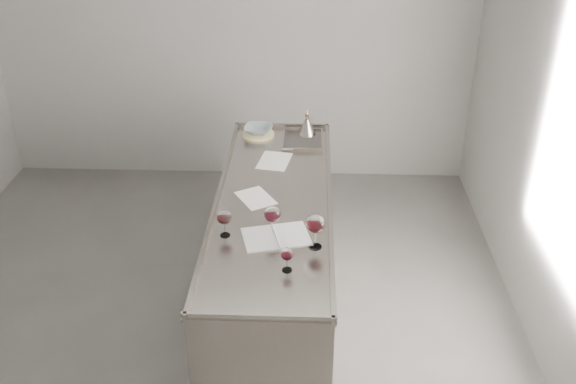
{
  "coord_description": "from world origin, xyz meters",
  "views": [
    {
      "loc": [
        0.74,
        -3.33,
        3.02
      ],
      "look_at": [
        0.6,
        0.26,
        1.02
      ],
      "focal_mm": 40.0,
      "sensor_mm": 36.0,
      "label": 1
    }
  ],
  "objects_px": {
    "notebook": "(276,237)",
    "wine_funnel": "(307,127)",
    "wine_glass_small": "(287,255)",
    "ceramic_bowl": "(258,130)",
    "wine_glass_left": "(224,218)",
    "wine_glass_right": "(316,225)",
    "wine_glass_middle": "(272,215)",
    "counter": "(274,258)"
  },
  "relations": [
    {
      "from": "counter",
      "to": "wine_glass_right",
      "type": "bearing_deg",
      "value": -63.22
    },
    {
      "from": "wine_glass_middle",
      "to": "ceramic_bowl",
      "type": "relative_size",
      "value": 0.86
    },
    {
      "from": "wine_glass_small",
      "to": "notebook",
      "type": "xyz_separation_m",
      "value": [
        -0.08,
        0.32,
        -0.1
      ]
    },
    {
      "from": "wine_glass_middle",
      "to": "wine_glass_small",
      "type": "relative_size",
      "value": 1.34
    },
    {
      "from": "counter",
      "to": "wine_glass_middle",
      "type": "distance_m",
      "value": 0.74
    },
    {
      "from": "wine_glass_small",
      "to": "wine_funnel",
      "type": "height_order",
      "value": "wine_funnel"
    },
    {
      "from": "wine_glass_left",
      "to": "wine_glass_right",
      "type": "xyz_separation_m",
      "value": [
        0.54,
        -0.1,
        0.03
      ]
    },
    {
      "from": "wine_funnel",
      "to": "wine_glass_middle",
      "type": "bearing_deg",
      "value": -97.06
    },
    {
      "from": "wine_glass_right",
      "to": "wine_funnel",
      "type": "relative_size",
      "value": 1.0
    },
    {
      "from": "wine_glass_right",
      "to": "wine_funnel",
      "type": "bearing_deg",
      "value": 92.49
    },
    {
      "from": "wine_glass_middle",
      "to": "wine_funnel",
      "type": "height_order",
      "value": "wine_funnel"
    },
    {
      "from": "wine_glass_right",
      "to": "ceramic_bowl",
      "type": "bearing_deg",
      "value": 106.18
    },
    {
      "from": "notebook",
      "to": "wine_funnel",
      "type": "bearing_deg",
      "value": 69.16
    },
    {
      "from": "counter",
      "to": "wine_funnel",
      "type": "xyz_separation_m",
      "value": [
        0.21,
        1.06,
        0.53
      ]
    },
    {
      "from": "wine_funnel",
      "to": "notebook",
      "type": "bearing_deg",
      "value": -96.07
    },
    {
      "from": "ceramic_bowl",
      "to": "counter",
      "type": "bearing_deg",
      "value": -80.04
    },
    {
      "from": "counter",
      "to": "notebook",
      "type": "xyz_separation_m",
      "value": [
        0.04,
        -0.46,
        0.47
      ]
    },
    {
      "from": "ceramic_bowl",
      "to": "wine_glass_left",
      "type": "bearing_deg",
      "value": -93.2
    },
    {
      "from": "counter",
      "to": "wine_glass_left",
      "type": "distance_m",
      "value": 0.78
    },
    {
      "from": "counter",
      "to": "notebook",
      "type": "relative_size",
      "value": 5.47
    },
    {
      "from": "counter",
      "to": "wine_glass_left",
      "type": "height_order",
      "value": "wine_glass_left"
    },
    {
      "from": "wine_funnel",
      "to": "ceramic_bowl",
      "type": "bearing_deg",
      "value": -174.47
    },
    {
      "from": "wine_glass_left",
      "to": "wine_glass_small",
      "type": "xyz_separation_m",
      "value": [
        0.38,
        -0.33,
        -0.02
      ]
    },
    {
      "from": "counter",
      "to": "ceramic_bowl",
      "type": "distance_m",
      "value": 1.16
    },
    {
      "from": "wine_glass_middle",
      "to": "wine_funnel",
      "type": "xyz_separation_m",
      "value": [
        0.18,
        1.48,
        -0.07
      ]
    },
    {
      "from": "counter",
      "to": "wine_glass_small",
      "type": "bearing_deg",
      "value": -81.12
    },
    {
      "from": "wine_glass_middle",
      "to": "wine_glass_right",
      "type": "bearing_deg",
      "value": -25.63
    },
    {
      "from": "notebook",
      "to": "wine_funnel",
      "type": "distance_m",
      "value": 1.52
    },
    {
      "from": "wine_glass_right",
      "to": "wine_glass_middle",
      "type": "bearing_deg",
      "value": 154.37
    },
    {
      "from": "wine_glass_small",
      "to": "counter",
      "type": "bearing_deg",
      "value": 98.88
    },
    {
      "from": "counter",
      "to": "ceramic_bowl",
      "type": "bearing_deg",
      "value": 99.96
    },
    {
      "from": "wine_glass_left",
      "to": "wine_funnel",
      "type": "relative_size",
      "value": 0.81
    },
    {
      "from": "wine_glass_right",
      "to": "wine_funnel",
      "type": "xyz_separation_m",
      "value": [
        -0.07,
        1.6,
        -0.09
      ]
    },
    {
      "from": "counter",
      "to": "wine_glass_left",
      "type": "xyz_separation_m",
      "value": [
        -0.26,
        -0.44,
        0.59
      ]
    },
    {
      "from": "wine_glass_small",
      "to": "ceramic_bowl",
      "type": "height_order",
      "value": "wine_glass_small"
    },
    {
      "from": "notebook",
      "to": "wine_glass_small",
      "type": "bearing_deg",
      "value": -91.19
    },
    {
      "from": "counter",
      "to": "wine_funnel",
      "type": "relative_size",
      "value": 11.32
    },
    {
      "from": "wine_glass_right",
      "to": "notebook",
      "type": "bearing_deg",
      "value": 159.19
    },
    {
      "from": "wine_glass_small",
      "to": "wine_funnel",
      "type": "xyz_separation_m",
      "value": [
        0.08,
        1.84,
        -0.04
      ]
    },
    {
      "from": "wine_glass_middle",
      "to": "wine_funnel",
      "type": "relative_size",
      "value": 0.89
    },
    {
      "from": "wine_glass_right",
      "to": "ceramic_bowl",
      "type": "relative_size",
      "value": 0.97
    },
    {
      "from": "wine_glass_left",
      "to": "wine_glass_small",
      "type": "height_order",
      "value": "wine_glass_left"
    }
  ]
}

